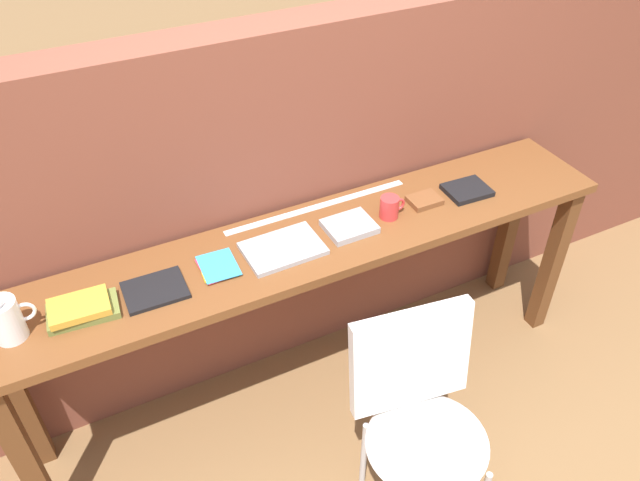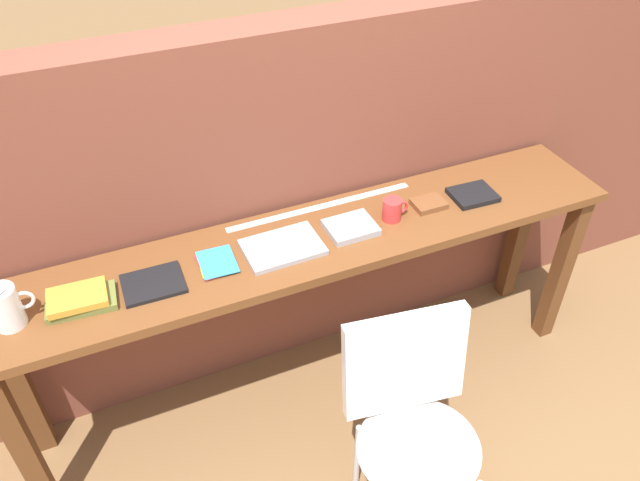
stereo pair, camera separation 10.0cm
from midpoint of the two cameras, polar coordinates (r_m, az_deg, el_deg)
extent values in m
plane|color=brown|center=(2.86, 3.12, -17.13)|extent=(40.00, 40.00, 0.00)
cube|color=brown|center=(2.69, -2.24, 3.15)|extent=(6.00, 0.20, 1.60)
cube|color=brown|center=(2.40, 0.72, -0.07)|extent=(2.50, 0.44, 0.04)
cube|color=#5B341A|center=(2.53, -24.42, -16.92)|extent=(0.07, 0.07, 0.84)
cube|color=#5B341A|center=(3.16, 22.03, -2.50)|extent=(0.07, 0.07, 0.84)
cube|color=#5B341A|center=(2.73, -24.88, -11.60)|extent=(0.07, 0.07, 0.84)
cube|color=#5B341A|center=(3.33, 18.54, 0.82)|extent=(0.07, 0.07, 0.84)
ellipsoid|color=white|center=(2.32, 10.29, -18.17)|extent=(0.50, 0.48, 0.08)
cube|color=white|center=(2.22, 9.05, -10.91)|extent=(0.45, 0.17, 0.40)
cylinder|color=#B2B2B7|center=(2.56, 4.59, -19.27)|extent=(0.02, 0.02, 0.41)
cylinder|color=#B2B2B7|center=(2.65, 11.69, -17.36)|extent=(0.02, 0.02, 0.41)
cylinder|color=white|center=(2.22, -25.71, -5.57)|extent=(0.10, 0.10, 0.15)
torus|color=white|center=(2.21, -24.33, -5.02)|extent=(0.07, 0.01, 0.07)
cube|color=olive|center=(2.24, -19.78, -5.33)|extent=(0.24, 0.15, 0.03)
cube|color=gold|center=(2.22, -20.12, -4.94)|extent=(0.20, 0.14, 0.03)
cube|color=black|center=(2.24, -13.79, -3.89)|extent=(0.21, 0.17, 0.02)
cube|color=green|center=(2.30, -8.21, -2.04)|extent=(0.13, 0.16, 0.00)
cube|color=yellow|center=(2.29, -8.45, -1.99)|extent=(0.12, 0.15, 0.00)
cube|color=#E5334C|center=(2.28, -8.39, -2.13)|extent=(0.11, 0.15, 0.00)
cube|color=#3399D8|center=(2.28, -8.14, -1.96)|extent=(0.14, 0.17, 0.00)
cube|color=#9E9EA3|center=(2.33, -2.22, -0.63)|extent=(0.29, 0.21, 0.02)
cube|color=#9E9EA3|center=(2.42, 4.01, 1.18)|extent=(0.19, 0.16, 0.03)
cylinder|color=red|center=(2.48, 7.75, 2.80)|extent=(0.08, 0.08, 0.09)
torus|color=red|center=(2.49, 8.63, 3.03)|extent=(0.06, 0.01, 0.06)
cube|color=brown|center=(2.59, 11.00, 3.30)|extent=(0.13, 0.10, 0.02)
cube|color=black|center=(2.68, 14.84, 4.04)|extent=(0.19, 0.16, 0.02)
cube|color=silver|center=(2.54, 1.19, 3.09)|extent=(0.80, 0.03, 0.00)
camera|label=1|loc=(0.05, -88.78, 1.00)|focal=35.00mm
camera|label=2|loc=(0.05, 91.22, -1.00)|focal=35.00mm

